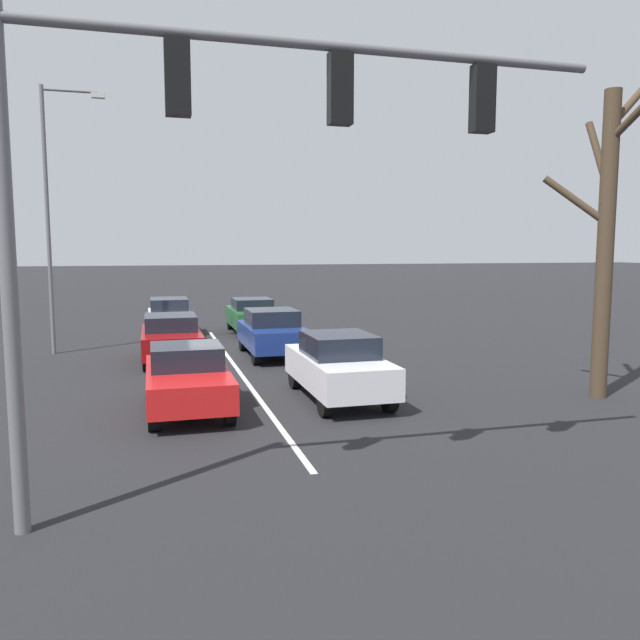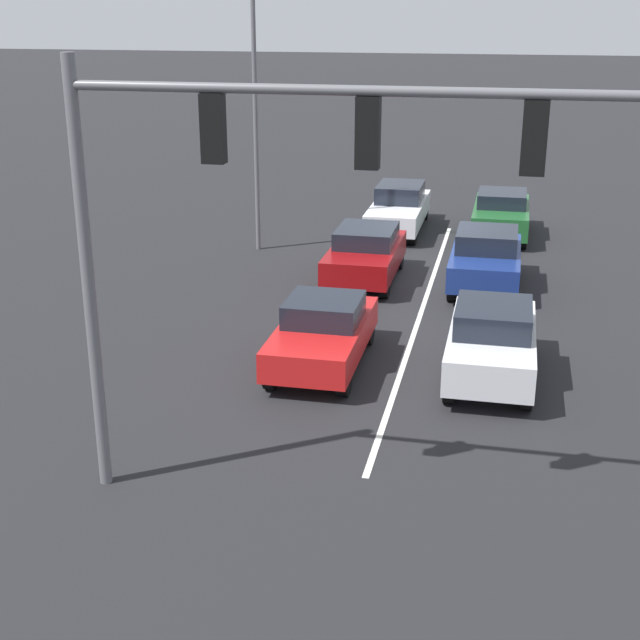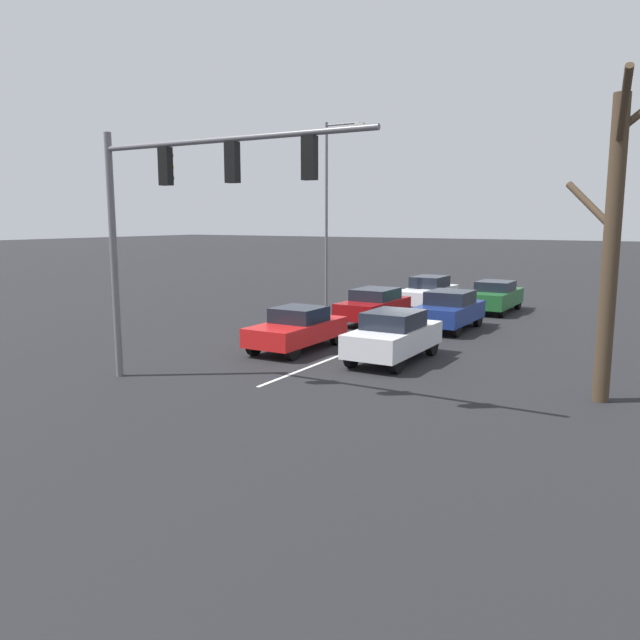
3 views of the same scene
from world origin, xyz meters
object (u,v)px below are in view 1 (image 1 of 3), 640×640
car_darkgreen_leftlane_third (252,315)px  street_lamp_right_shoulder (53,203)px  car_silver_leftlane_front (338,366)px  car_white_midlane_third (170,317)px  car_red_midlane_front (187,377)px  car_maroon_midlane_second (171,337)px  traffic_signal_gantry (217,144)px  bare_tree_near (608,226)px  car_navy_leftlane_second (272,332)px

car_darkgreen_leftlane_third → street_lamp_right_shoulder: 9.11m
car_silver_leftlane_front → car_white_midlane_third: (3.55, -12.34, -0.04)m
car_red_midlane_front → car_maroon_midlane_second: 6.32m
car_darkgreen_leftlane_third → traffic_signal_gantry: size_ratio=0.52×
traffic_signal_gantry → bare_tree_near: (-9.62, -4.23, -0.82)m
car_white_midlane_third → street_lamp_right_shoulder: (3.81, 3.45, 4.36)m
bare_tree_near → car_white_midlane_third: bearing=-54.7°
car_navy_leftlane_second → street_lamp_right_shoulder: bearing=-19.9°
car_navy_leftlane_second → car_maroon_midlane_second: 3.32m
car_red_midlane_front → car_darkgreen_leftlane_third: car_darkgreen_leftlane_third is taller
traffic_signal_gantry → street_lamp_right_shoulder: street_lamp_right_shoulder is taller
car_maroon_midlane_second → car_white_midlane_third: (-0.14, -6.08, -0.00)m
car_red_midlane_front → traffic_signal_gantry: (-0.15, 5.64, 4.22)m
traffic_signal_gantry → street_lamp_right_shoulder: size_ratio=0.91×
bare_tree_near → car_navy_leftlane_second: bearing=-49.9°
car_navy_leftlane_second → traffic_signal_gantry: size_ratio=0.49×
car_darkgreen_leftlane_third → bare_tree_near: (-6.32, 13.72, 3.36)m
car_navy_leftlane_second → car_darkgreen_leftlane_third: 5.89m
street_lamp_right_shoulder → bare_tree_near: (-13.57, 10.36, -1.01)m
street_lamp_right_shoulder → bare_tree_near: 17.10m
car_red_midlane_front → car_darkgreen_leftlane_third: (-3.45, -12.31, 0.03)m
car_red_midlane_front → street_lamp_right_shoulder: size_ratio=0.45×
car_red_midlane_front → car_navy_leftlane_second: (-3.18, -6.43, 0.08)m
car_maroon_midlane_second → bare_tree_near: size_ratio=0.50×
car_darkgreen_leftlane_third → car_silver_leftlane_front: bearing=90.5°
car_darkgreen_leftlane_third → bare_tree_near: bearing=114.8°
car_white_midlane_third → car_red_midlane_front: bearing=90.0°
car_silver_leftlane_front → bare_tree_near: (-6.21, 1.46, 3.31)m
car_red_midlane_front → street_lamp_right_shoulder: (3.80, -8.95, 4.40)m
traffic_signal_gantry → bare_tree_near: bearing=-156.3°
traffic_signal_gantry → bare_tree_near: 10.55m
car_silver_leftlane_front → car_navy_leftlane_second: car_silver_leftlane_front is taller
car_silver_leftlane_front → traffic_signal_gantry: traffic_signal_gantry is taller
car_maroon_midlane_second → traffic_signal_gantry: size_ratio=0.49×
car_navy_leftlane_second → bare_tree_near: 10.77m
car_white_midlane_third → bare_tree_near: bare_tree_near is taller
car_maroon_midlane_second → traffic_signal_gantry: bearing=91.4°
car_maroon_midlane_second → street_lamp_right_shoulder: 6.27m
car_maroon_midlane_second → car_silver_leftlane_front: bearing=120.5°
car_red_midlane_front → car_white_midlane_third: car_white_midlane_third is taller
car_silver_leftlane_front → car_maroon_midlane_second: (3.70, -6.26, -0.04)m
car_maroon_midlane_second → bare_tree_near: bearing=142.0°
car_red_midlane_front → car_silver_leftlane_front: car_silver_leftlane_front is taller
car_white_midlane_third → car_maroon_midlane_second: bearing=88.7°
car_red_midlane_front → car_darkgreen_leftlane_third: 12.78m
car_red_midlane_front → traffic_signal_gantry: traffic_signal_gantry is taller
car_navy_leftlane_second → car_darkgreen_leftlane_third: car_navy_leftlane_second is taller
car_silver_leftlane_front → traffic_signal_gantry: bearing=59.1°
car_red_midlane_front → car_white_midlane_third: size_ratio=0.85×
car_maroon_midlane_second → street_lamp_right_shoulder: bearing=-35.7°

